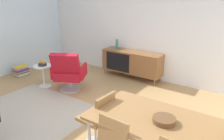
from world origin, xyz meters
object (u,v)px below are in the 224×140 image
object	(u,v)px
vase_cobalt	(117,44)
lounge_chair_red	(68,71)
dining_chair_near_window	(98,118)
fruit_bowl	(42,64)
wooden_bowl_on_table	(164,120)
dining_table	(159,124)
sideboard	(132,62)
side_table_round	(43,73)
magazine_stack	(21,71)

from	to	relation	value
vase_cobalt	lounge_chair_red	xyz separation A→B (m)	(-0.29, -1.54, -0.39)
dining_chair_near_window	fruit_bowl	xyz separation A→B (m)	(-2.46, 0.99, 0.09)
wooden_bowl_on_table	fruit_bowl	distance (m)	3.55
wooden_bowl_on_table	dining_table	bearing A→B (deg)	175.56
vase_cobalt	dining_chair_near_window	xyz separation A→B (m)	(1.47, -2.69, -0.38)
vase_cobalt	dining_chair_near_window	distance (m)	3.09
vase_cobalt	fruit_bowl	xyz separation A→B (m)	(-0.98, -1.69, -0.30)
dining_chair_near_window	fruit_bowl	bearing A→B (deg)	158.01
dining_table	lounge_chair_red	world-z (taller)	lounge_chair_red
sideboard	dining_table	distance (m)	3.30
sideboard	vase_cobalt	world-z (taller)	vase_cobalt
sideboard	dining_chair_near_window	world-z (taller)	dining_chair_near_window
wooden_bowl_on_table	lounge_chair_red	world-z (taller)	lounge_chair_red
lounge_chair_red	dining_table	bearing A→B (deg)	-23.36
vase_cobalt	dining_chair_near_window	size ratio (longest dim) A/B	0.31
lounge_chair_red	side_table_round	bearing A→B (deg)	-167.35
sideboard	side_table_round	world-z (taller)	sideboard
vase_cobalt	magazine_stack	world-z (taller)	vase_cobalt
dining_table	fruit_bowl	distance (m)	3.49
dining_table	dining_chair_near_window	world-z (taller)	dining_chair_near_window
wooden_bowl_on_table	fruit_bowl	world-z (taller)	wooden_bowl_on_table
fruit_bowl	magazine_stack	size ratio (longest dim) A/B	0.49
side_table_round	vase_cobalt	bearing A→B (deg)	59.90
dining_table	wooden_bowl_on_table	xyz separation A→B (m)	(0.06, -0.00, 0.07)
sideboard	dining_table	xyz separation A→B (m)	(1.90, -2.68, 0.26)
lounge_chair_red	magazine_stack	xyz separation A→B (m)	(-1.81, -0.05, -0.33)
sideboard	magazine_stack	xyz separation A→B (m)	(-2.56, -1.59, -0.30)
vase_cobalt	fruit_bowl	size ratio (longest dim) A/B	1.34
dining_chair_near_window	side_table_round	distance (m)	2.65
dining_chair_near_window	lounge_chair_red	bearing A→B (deg)	146.92
wooden_bowl_on_table	dining_chair_near_window	bearing A→B (deg)	179.92
vase_cobalt	dining_table	world-z (taller)	vase_cobalt
dining_table	sideboard	bearing A→B (deg)	125.29
vase_cobalt	sideboard	bearing A→B (deg)	-0.23
dining_chair_near_window	side_table_round	xyz separation A→B (m)	(-2.46, 0.99, -0.15)
sideboard	fruit_bowl	distance (m)	2.23
vase_cobalt	wooden_bowl_on_table	bearing A→B (deg)	-48.01
wooden_bowl_on_table	dining_chair_near_window	size ratio (longest dim) A/B	0.30
sideboard	dining_table	size ratio (longest dim) A/B	1.00
dining_table	lounge_chair_red	size ratio (longest dim) A/B	1.69
side_table_round	lounge_chair_red	bearing A→B (deg)	12.65
dining_table	wooden_bowl_on_table	distance (m)	0.09
fruit_bowl	vase_cobalt	bearing A→B (deg)	59.89
wooden_bowl_on_table	magazine_stack	size ratio (longest dim) A/B	0.64
sideboard	magazine_stack	distance (m)	3.03
wooden_bowl_on_table	sideboard	bearing A→B (deg)	126.05
lounge_chair_red	sideboard	bearing A→B (deg)	63.93
wooden_bowl_on_table	lounge_chair_red	bearing A→B (deg)	157.01
vase_cobalt	magazine_stack	size ratio (longest dim) A/B	0.66
dining_chair_near_window	side_table_round	size ratio (longest dim) A/B	1.65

